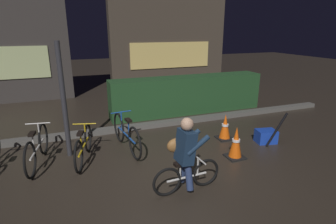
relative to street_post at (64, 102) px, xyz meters
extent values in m
plane|color=#2D261E|center=(1.75, -1.20, -1.16)|extent=(40.00, 40.00, 0.00)
cube|color=#56544F|center=(1.75, 1.00, -1.10)|extent=(12.00, 0.24, 0.12)
cube|color=#214723|center=(3.55, 1.90, -0.59)|extent=(4.80, 0.70, 1.13)
cube|color=#42382D|center=(4.49, 6.00, 1.15)|extent=(5.21, 0.50, 4.61)
cube|color=#F2D172|center=(4.49, 5.73, 0.24)|extent=(3.65, 0.04, 1.10)
cylinder|color=#2D2D33|center=(0.00, 0.00, 0.00)|extent=(0.10, 0.10, 2.31)
torus|color=black|center=(-0.49, 0.29, -0.83)|extent=(0.15, 0.65, 0.66)
torus|color=black|center=(-0.65, -0.67, -0.83)|extent=(0.15, 0.65, 0.66)
cylinder|color=silver|center=(-0.57, -0.19, -0.83)|extent=(0.20, 0.97, 0.04)
cylinder|color=silver|center=(-0.59, -0.36, -0.64)|extent=(0.03, 0.03, 0.37)
cube|color=black|center=(-0.59, -0.36, -0.46)|extent=(0.13, 0.21, 0.05)
cylinder|color=silver|center=(-0.52, 0.08, -0.62)|extent=(0.03, 0.03, 0.41)
cylinder|color=silver|center=(-0.52, 0.08, -0.41)|extent=(0.46, 0.10, 0.02)
torus|color=black|center=(0.39, 0.09, -0.85)|extent=(0.20, 0.60, 0.61)
torus|color=black|center=(0.15, -0.78, -0.85)|extent=(0.20, 0.60, 0.61)
cylinder|color=gold|center=(0.27, -0.35, -0.85)|extent=(0.27, 0.88, 0.04)
cylinder|color=gold|center=(0.23, -0.50, -0.68)|extent=(0.03, 0.03, 0.34)
cube|color=black|center=(0.23, -0.50, -0.51)|extent=(0.15, 0.22, 0.05)
cylinder|color=gold|center=(0.34, -0.11, -0.66)|extent=(0.03, 0.03, 0.38)
cylinder|color=gold|center=(0.34, -0.11, -0.47)|extent=(0.45, 0.14, 0.02)
torus|color=black|center=(1.11, 0.37, -0.81)|extent=(0.13, 0.68, 0.68)
torus|color=black|center=(1.23, -0.64, -0.81)|extent=(0.13, 0.68, 0.68)
cylinder|color=#19479E|center=(1.17, -0.14, -0.81)|extent=(0.16, 1.02, 0.04)
cylinder|color=#19479E|center=(1.19, -0.31, -0.62)|extent=(0.03, 0.03, 0.38)
cube|color=black|center=(1.19, -0.31, -0.43)|extent=(0.12, 0.21, 0.05)
cylinder|color=#19479E|center=(1.14, 0.14, -0.60)|extent=(0.03, 0.03, 0.43)
cylinder|color=#19479E|center=(1.14, 0.14, -0.38)|extent=(0.46, 0.08, 0.02)
cube|color=black|center=(3.15, -1.30, -1.14)|extent=(0.36, 0.36, 0.03)
cone|color=#EA560F|center=(3.15, -1.30, -0.81)|extent=(0.26, 0.26, 0.63)
cylinder|color=white|center=(3.15, -1.30, -0.78)|extent=(0.16, 0.16, 0.05)
cube|color=black|center=(3.48, -0.37, -1.14)|extent=(0.36, 0.36, 0.03)
cone|color=#EA560F|center=(3.48, -0.37, -0.84)|extent=(0.26, 0.26, 0.58)
cylinder|color=white|center=(3.48, -0.37, -0.81)|extent=(0.16, 0.16, 0.05)
cube|color=#193DB7|center=(4.25, -0.90, -1.01)|extent=(0.49, 0.40, 0.30)
torus|color=black|center=(2.09, -2.00, -0.91)|extent=(0.49, 0.07, 0.48)
torus|color=black|center=(1.39, -2.04, -0.91)|extent=(0.49, 0.07, 0.48)
cylinder|color=silver|center=(1.74, -2.02, -0.91)|extent=(0.70, 0.08, 0.04)
cylinder|color=silver|center=(1.62, -2.03, -0.78)|extent=(0.03, 0.03, 0.26)
cube|color=black|center=(1.62, -2.03, -0.65)|extent=(0.21, 0.11, 0.05)
cylinder|color=silver|center=(1.93, -2.01, -0.77)|extent=(0.03, 0.03, 0.30)
cylinder|color=silver|center=(1.93, -2.01, -0.62)|extent=(0.05, 0.46, 0.02)
cylinder|color=navy|center=(1.71, -1.93, -0.85)|extent=(0.12, 0.21, 0.42)
cylinder|color=navy|center=(1.73, -2.12, -0.85)|extent=(0.12, 0.21, 0.42)
cube|color=#192D47|center=(1.70, -2.03, -0.37)|extent=(0.28, 0.33, 0.54)
sphere|color=tan|center=(1.72, -2.03, -0.01)|extent=(0.20, 0.20, 0.20)
cylinder|color=#192D47|center=(1.83, -1.88, -0.32)|extent=(0.40, 0.10, 0.29)
cylinder|color=#192D47|center=(1.85, -2.16, -0.32)|extent=(0.40, 0.10, 0.29)
ellipsoid|color=brown|center=(1.63, -1.83, -0.42)|extent=(0.33, 0.18, 0.24)
cylinder|color=black|center=(4.30, -1.15, -0.76)|extent=(0.42, 0.16, 0.78)
camera|label=1|loc=(0.10, -5.50, 1.37)|focal=28.95mm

